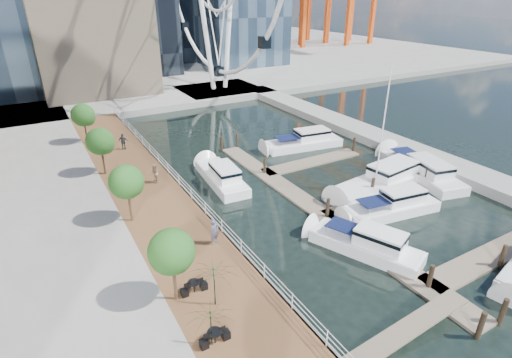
{
  "coord_description": "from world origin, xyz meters",
  "views": [
    {
      "loc": [
        -16.34,
        -13.71,
        17.13
      ],
      "look_at": [
        -1.49,
        11.99,
        3.0
      ],
      "focal_mm": 28.0,
      "sensor_mm": 36.0,
      "label": 1
    }
  ],
  "objects": [
    {
      "name": "pier",
      "position": [
        14.0,
        52.0,
        0.5
      ],
      "size": [
        14.0,
        12.0,
        1.0
      ],
      "primitive_type": "cube",
      "color": "gray",
      "rests_on": "ground"
    },
    {
      "name": "pedestrian_near",
      "position": [
        -7.15,
        7.95,
        1.97
      ],
      "size": [
        0.83,
        0.7,
        1.94
      ],
      "primitive_type": "imported",
      "rotation": [
        0.0,
        0.0,
        0.39
      ],
      "color": "#494861",
      "rests_on": "boardwalk"
    },
    {
      "name": "breakwater",
      "position": [
        20.0,
        20.0,
        0.5
      ],
      "size": [
        4.0,
        60.0,
        1.0
      ],
      "primitive_type": "cube",
      "color": "gray",
      "rests_on": "ground"
    },
    {
      "name": "pedestrian_mid",
      "position": [
        -7.85,
        19.56,
        1.93
      ],
      "size": [
        0.83,
        1.0,
        1.87
      ],
      "primitive_type": "imported",
      "rotation": [
        0.0,
        0.0,
        -1.71
      ],
      "color": "gray",
      "rests_on": "boardwalk"
    },
    {
      "name": "cafe_seating",
      "position": [
        -9.91,
        -0.65,
        2.21
      ],
      "size": [
        4.65,
        11.13,
        2.6
      ],
      "color": "#103D16",
      "rests_on": "ground"
    },
    {
      "name": "railing",
      "position": [
        -6.1,
        15.0,
        1.52
      ],
      "size": [
        0.1,
        60.0,
        1.05
      ],
      "primitive_type": null,
      "color": "white",
      "rests_on": "boardwalk"
    },
    {
      "name": "floating_docks",
      "position": [
        7.97,
        9.98,
        0.49
      ],
      "size": [
        16.0,
        34.0,
        2.6
      ],
      "color": "#6D6051",
      "rests_on": "ground"
    },
    {
      "name": "seawall",
      "position": [
        -6.0,
        15.0,
        0.5
      ],
      "size": [
        0.25,
        60.0,
        1.0
      ],
      "primitive_type": "cube",
      "color": "#595954",
      "rests_on": "ground"
    },
    {
      "name": "street_trees",
      "position": [
        -11.4,
        14.0,
        4.29
      ],
      "size": [
        2.6,
        42.6,
        4.6
      ],
      "color": "#3F2B1C",
      "rests_on": "ground"
    },
    {
      "name": "pedestrian_far",
      "position": [
        -8.25,
        29.71,
        1.91
      ],
      "size": [
        1.15,
        0.92,
        1.82
      ],
      "primitive_type": "imported",
      "rotation": [
        0.0,
        0.0,
        2.62
      ],
      "color": "#2E313A",
      "rests_on": "boardwalk"
    },
    {
      "name": "yacht_foreground",
      "position": [
        8.08,
        5.86,
        0.0
      ],
      "size": [
        9.43,
        3.8,
        2.15
      ],
      "primitive_type": null,
      "rotation": [
        0.0,
        0.0,
        1.42
      ],
      "color": "white",
      "rests_on": "ground"
    },
    {
      "name": "moored_yachts",
      "position": [
        10.3,
        10.02,
        0.0
      ],
      "size": [
        22.78,
        31.35,
        11.5
      ],
      "color": "white",
      "rests_on": "ground"
    },
    {
      "name": "land_far",
      "position": [
        0.0,
        102.0,
        0.5
      ],
      "size": [
        200.0,
        114.0,
        1.0
      ],
      "primitive_type": "cube",
      "color": "gray",
      "rests_on": "ground"
    },
    {
      "name": "boardwalk",
      "position": [
        -9.0,
        15.0,
        0.5
      ],
      "size": [
        6.0,
        60.0,
        1.0
      ],
      "primitive_type": "cube",
      "color": "brown",
      "rests_on": "ground"
    },
    {
      "name": "ground",
      "position": [
        0.0,
        0.0,
        0.0
      ],
      "size": [
        520.0,
        520.0,
        0.0
      ],
      "primitive_type": "plane",
      "color": "black",
      "rests_on": "ground"
    }
  ]
}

